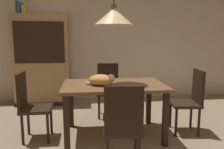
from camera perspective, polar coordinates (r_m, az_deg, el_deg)
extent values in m
cube|color=beige|center=(5.07, -2.43, 10.10)|extent=(6.40, 0.10, 2.90)
cube|color=brown|center=(3.07, 0.40, -2.80)|extent=(1.40, 0.90, 0.04)
cube|color=black|center=(2.80, -11.61, -12.25)|extent=(0.07, 0.07, 0.71)
cube|color=black|center=(2.95, 13.61, -11.15)|extent=(0.07, 0.07, 0.71)
cube|color=black|center=(3.53, -10.51, -7.64)|extent=(0.07, 0.07, 0.71)
cube|color=black|center=(3.66, 9.41, -7.02)|extent=(0.07, 0.07, 0.71)
cube|color=black|center=(2.41, 2.75, -13.79)|extent=(0.44, 0.44, 0.04)
cube|color=black|center=(2.14, 3.07, -9.26)|extent=(0.38, 0.08, 0.48)
cylinder|color=black|center=(2.66, 6.12, -16.84)|extent=(0.04, 0.04, 0.41)
cylinder|color=black|center=(2.64, -1.11, -16.95)|extent=(0.04, 0.04, 0.41)
cube|color=black|center=(3.20, -18.80, -8.35)|extent=(0.41, 0.41, 0.04)
cube|color=black|center=(3.18, -22.23, -3.83)|extent=(0.04, 0.38, 0.48)
cylinder|color=black|center=(3.10, -16.19, -13.22)|extent=(0.04, 0.04, 0.41)
cylinder|color=black|center=(3.40, -15.38, -11.18)|extent=(0.04, 0.04, 0.41)
cylinder|color=black|center=(3.17, -22.07, -13.07)|extent=(0.04, 0.04, 0.41)
cylinder|color=black|center=(3.46, -20.74, -11.10)|extent=(0.04, 0.04, 0.41)
cube|color=black|center=(3.43, 18.22, -7.15)|extent=(0.44, 0.44, 0.04)
cube|color=black|center=(3.43, 21.30, -2.85)|extent=(0.08, 0.38, 0.48)
cylinder|color=black|center=(3.60, 14.79, -9.97)|extent=(0.04, 0.04, 0.41)
cylinder|color=black|center=(3.31, 16.19, -11.76)|extent=(0.04, 0.04, 0.41)
cylinder|color=black|center=(3.69, 19.68, -9.73)|extent=(0.04, 0.04, 0.41)
cylinder|color=black|center=(3.41, 21.47, -11.41)|extent=(0.04, 0.04, 0.41)
cube|color=black|center=(3.92, -1.01, -4.68)|extent=(0.43, 0.43, 0.04)
cube|color=black|center=(4.04, -1.09, -0.48)|extent=(0.38, 0.06, 0.48)
cylinder|color=black|center=(3.82, -3.36, -8.55)|extent=(0.04, 0.04, 0.41)
cylinder|color=black|center=(3.83, 1.48, -8.50)|extent=(0.04, 0.04, 0.41)
cylinder|color=black|center=(4.13, -3.30, -7.20)|extent=(0.04, 0.04, 0.41)
cylinder|color=black|center=(4.14, 1.17, -7.15)|extent=(0.04, 0.04, 0.41)
ellipsoid|color=#E59951|center=(2.96, -2.80, -1.41)|extent=(0.40, 0.33, 0.15)
sphere|color=white|center=(2.94, -0.30, -0.95)|extent=(0.11, 0.11, 0.11)
cylinder|color=white|center=(3.02, -5.12, -2.18)|extent=(0.18, 0.04, 0.04)
cone|color=#E5B775|center=(3.02, 0.42, 14.73)|extent=(0.52, 0.52, 0.22)
cylinder|color=#513D23|center=(3.04, 0.43, 17.17)|extent=(0.08, 0.08, 0.04)
cube|color=tan|center=(4.84, -17.47, 3.51)|extent=(1.10, 0.44, 1.85)
cube|color=black|center=(4.60, -18.22, 7.82)|extent=(0.97, 0.01, 0.81)
cube|color=black|center=(5.00, -16.98, -6.64)|extent=(1.12, 0.45, 0.08)
cube|color=#427A4C|center=(4.96, -23.22, 15.55)|extent=(0.03, 0.20, 0.26)
cube|color=#384C93|center=(4.94, -22.55, 15.50)|extent=(0.06, 0.24, 0.24)
cube|color=gold|center=(4.92, -21.78, 15.22)|extent=(0.04, 0.20, 0.18)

